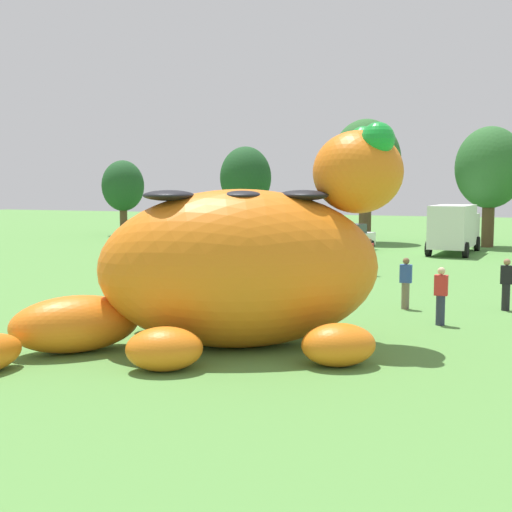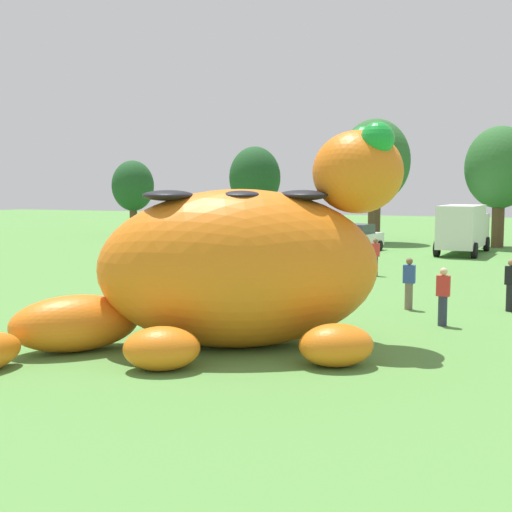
# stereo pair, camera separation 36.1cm
# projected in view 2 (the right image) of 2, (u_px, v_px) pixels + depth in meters

# --- Properties ---
(ground_plane) EXTENTS (160.00, 160.00, 0.00)m
(ground_plane) POSITION_uv_depth(u_px,v_px,m) (199.00, 343.00, 17.60)
(ground_plane) COLOR #568E42
(giant_inflatable_creature) EXTENTS (9.24, 9.24, 5.62)m
(giant_inflatable_creature) POSITION_uv_depth(u_px,v_px,m) (240.00, 266.00, 17.02)
(giant_inflatable_creature) COLOR orange
(giant_inflatable_creature) RESTS_ON ground
(car_yellow) EXTENTS (2.18, 4.22, 1.72)m
(car_yellow) POSITION_uv_depth(u_px,v_px,m) (214.00, 235.00, 45.35)
(car_yellow) COLOR yellow
(car_yellow) RESTS_ON ground
(car_black) EXTENTS (2.59, 4.37, 1.72)m
(car_black) POSITION_uv_depth(u_px,v_px,m) (265.00, 235.00, 44.51)
(car_black) COLOR black
(car_black) RESTS_ON ground
(car_blue) EXTENTS (2.33, 4.28, 1.72)m
(car_blue) POSITION_uv_depth(u_px,v_px,m) (310.00, 237.00, 43.50)
(car_blue) COLOR #2347B7
(car_blue) RESTS_ON ground
(car_white) EXTENTS (2.44, 4.32, 1.72)m
(car_white) POSITION_uv_depth(u_px,v_px,m) (359.00, 238.00, 42.45)
(car_white) COLOR white
(car_white) RESTS_ON ground
(box_truck) EXTENTS (2.67, 6.51, 2.95)m
(box_truck) POSITION_uv_depth(u_px,v_px,m) (463.00, 227.00, 40.78)
(box_truck) COLOR silver
(box_truck) RESTS_ON ground
(tree_far_left) EXTENTS (3.51, 3.51, 6.24)m
(tree_far_left) POSITION_uv_depth(u_px,v_px,m) (133.00, 186.00, 56.81)
(tree_far_left) COLOR brown
(tree_far_left) RESTS_ON ground
(tree_left) EXTENTS (4.06, 4.06, 7.20)m
(tree_left) POSITION_uv_depth(u_px,v_px,m) (255.00, 178.00, 53.57)
(tree_left) COLOR brown
(tree_left) RESTS_ON ground
(tree_mid_left) EXTENTS (5.00, 5.00, 8.88)m
(tree_mid_left) POSITION_uv_depth(u_px,v_px,m) (375.00, 162.00, 48.56)
(tree_mid_left) COLOR brown
(tree_mid_left) RESTS_ON ground
(tree_centre_left) EXTENTS (4.53, 4.53, 8.04)m
(tree_centre_left) POSITION_uv_depth(u_px,v_px,m) (500.00, 168.00, 44.83)
(tree_centre_left) COLOR brown
(tree_centre_left) RESTS_ON ground
(spectator_near_inflatable) EXTENTS (0.38, 0.26, 1.71)m
(spectator_near_inflatable) POSITION_uv_depth(u_px,v_px,m) (443.00, 297.00, 19.68)
(spectator_near_inflatable) COLOR #2D334C
(spectator_near_inflatable) RESTS_ON ground
(spectator_mid_field) EXTENTS (0.38, 0.26, 1.71)m
(spectator_mid_field) POSITION_uv_depth(u_px,v_px,m) (409.00, 284.00, 22.32)
(spectator_mid_field) COLOR #726656
(spectator_mid_field) RESTS_ON ground
(spectator_by_cars) EXTENTS (0.38, 0.26, 1.71)m
(spectator_by_cars) POSITION_uv_depth(u_px,v_px,m) (375.00, 257.00, 30.82)
(spectator_by_cars) COLOR #2D334C
(spectator_by_cars) RESTS_ON ground
(spectator_far_side) EXTENTS (0.38, 0.26, 1.71)m
(spectator_far_side) POSITION_uv_depth(u_px,v_px,m) (511.00, 285.00, 21.97)
(spectator_far_side) COLOR black
(spectator_far_side) RESTS_ON ground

